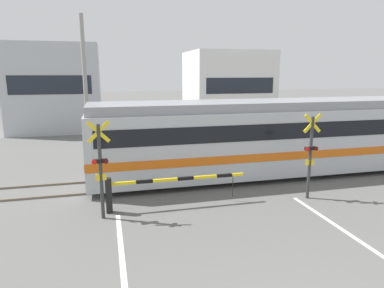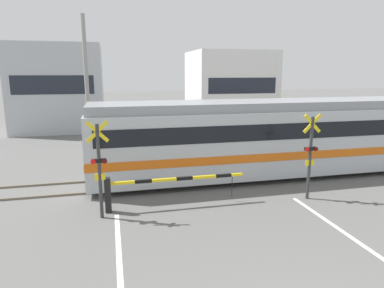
# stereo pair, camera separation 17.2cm
# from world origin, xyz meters

# --- Properties ---
(rail_track_near) EXTENTS (50.00, 0.10, 0.08)m
(rail_track_near) POSITION_xyz_m (0.00, 9.57, 0.04)
(rail_track_near) COLOR #6B6051
(rail_track_near) RESTS_ON ground_plane
(rail_track_far) EXTENTS (50.00, 0.10, 0.08)m
(rail_track_far) POSITION_xyz_m (0.00, 11.00, 0.04)
(rail_track_far) COLOR #6B6051
(rail_track_far) RESTS_ON ground_plane
(commuter_train) EXTENTS (17.13, 2.87, 3.29)m
(commuter_train) POSITION_xyz_m (4.36, 10.28, 1.76)
(commuter_train) COLOR #B7BCC1
(commuter_train) RESTS_ON ground_plane
(crossing_barrier_near) EXTENTS (4.72, 0.20, 1.17)m
(crossing_barrier_near) POSITION_xyz_m (-2.09, 7.65, 0.79)
(crossing_barrier_near) COLOR black
(crossing_barrier_near) RESTS_ON ground_plane
(crossing_barrier_far) EXTENTS (4.72, 0.20, 1.17)m
(crossing_barrier_far) POSITION_xyz_m (2.09, 13.42, 0.79)
(crossing_barrier_far) COLOR black
(crossing_barrier_far) RESTS_ON ground_plane
(crossing_signal_left) EXTENTS (0.68, 0.15, 3.08)m
(crossing_signal_left) POSITION_xyz_m (-3.59, 7.24, 1.70)
(crossing_signal_left) COLOR #333333
(crossing_signal_left) RESTS_ON ground_plane
(crossing_signal_right) EXTENTS (0.68, 0.15, 3.08)m
(crossing_signal_right) POSITION_xyz_m (3.59, 7.24, 1.70)
(crossing_signal_right) COLOR #333333
(crossing_signal_right) RESTS_ON ground_plane
(pedestrian) EXTENTS (0.38, 0.22, 1.72)m
(pedestrian) POSITION_xyz_m (1.55, 15.69, 0.99)
(pedestrian) COLOR #23232D
(pedestrian) RESTS_ON ground_plane
(building_left_of_street) EXTENTS (6.58, 6.15, 6.56)m
(building_left_of_street) POSITION_xyz_m (-7.03, 25.72, 3.28)
(building_left_of_street) COLOR #B2B7BC
(building_left_of_street) RESTS_ON ground_plane
(building_right_of_street) EXTENTS (6.75, 6.15, 6.23)m
(building_right_of_street) POSITION_xyz_m (7.12, 25.72, 3.12)
(building_right_of_street) COLOR white
(building_right_of_street) RESTS_ON ground_plane
(utility_pole_streetside) EXTENTS (0.22, 0.22, 7.40)m
(utility_pole_streetside) POSITION_xyz_m (-4.34, 15.92, 3.70)
(utility_pole_streetside) COLOR gray
(utility_pole_streetside) RESTS_ON ground_plane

